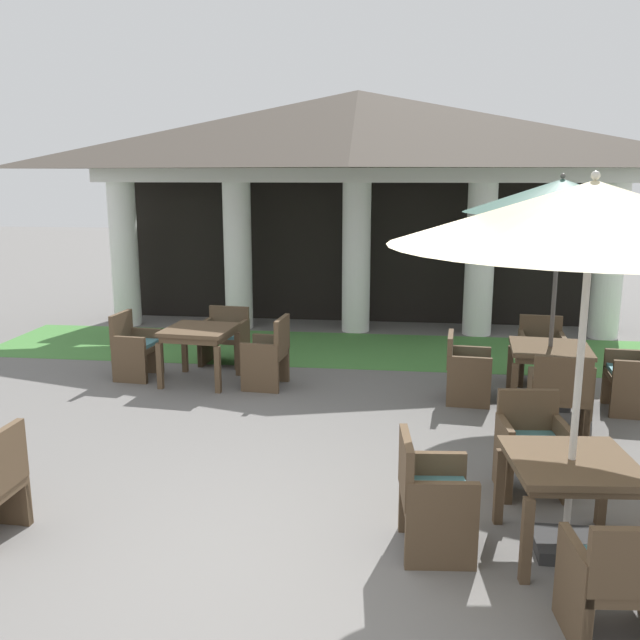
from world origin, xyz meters
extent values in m
plane|color=slate|center=(0.00, 0.00, 0.00)|extent=(60.00, 60.00, 0.00)
cylinder|color=white|center=(-4.26, 7.51, 1.31)|extent=(0.50, 0.50, 2.61)
cylinder|color=white|center=(-2.13, 7.51, 1.31)|extent=(0.50, 0.50, 2.61)
cylinder|color=white|center=(0.00, 7.51, 1.31)|extent=(0.50, 0.50, 2.61)
cylinder|color=white|center=(2.13, 7.51, 1.31)|extent=(0.50, 0.50, 2.61)
cylinder|color=white|center=(4.26, 7.51, 1.31)|extent=(0.50, 0.50, 2.61)
cube|color=white|center=(0.00, 7.51, 2.73)|extent=(9.32, 0.70, 0.24)
pyramid|color=#665B51|center=(0.00, 7.51, 3.49)|extent=(9.72, 2.69, 1.27)
cube|color=black|center=(0.00, 8.41, 1.31)|extent=(9.12, 0.16, 2.61)
cube|color=#47843D|center=(0.00, 6.14, 0.00)|extent=(11.52, 2.24, 0.01)
cube|color=brown|center=(2.59, 3.74, 0.72)|extent=(0.99, 0.99, 0.05)
cube|color=brown|center=(2.59, 3.74, 0.66)|extent=(0.91, 0.91, 0.07)
cube|color=brown|center=(2.13, 3.36, 0.31)|extent=(0.08, 0.08, 0.62)
cube|color=brown|center=(2.97, 3.29, 0.31)|extent=(0.08, 0.08, 0.62)
cube|color=brown|center=(2.21, 4.20, 0.31)|extent=(0.08, 0.08, 0.62)
cube|color=brown|center=(3.05, 4.12, 0.31)|extent=(0.08, 0.08, 0.62)
cube|color=#2D2D2D|center=(2.59, 3.74, 0.04)|extent=(0.47, 0.47, 0.07)
cylinder|color=#4C4742|center=(2.59, 3.74, 1.24)|extent=(0.05, 0.05, 2.47)
cone|color=#33594C|center=(2.59, 3.74, 2.51)|extent=(2.21, 2.21, 0.38)
sphere|color=#4C4742|center=(2.59, 3.74, 2.73)|extent=(0.06, 0.06, 0.06)
cube|color=brown|center=(1.66, 3.83, 0.42)|extent=(0.57, 0.61, 0.07)
cube|color=teal|center=(1.66, 3.83, 0.48)|extent=(0.52, 0.56, 0.05)
cube|color=brown|center=(1.42, 3.85, 0.65)|extent=(0.11, 0.57, 0.39)
cube|color=brown|center=(1.69, 4.09, 0.31)|extent=(0.52, 0.11, 0.63)
cube|color=brown|center=(1.64, 3.57, 0.31)|extent=(0.52, 0.11, 0.63)
cube|color=brown|center=(1.92, 4.06, 0.19)|extent=(0.06, 0.06, 0.38)
cube|color=brown|center=(1.87, 3.55, 0.19)|extent=(0.06, 0.06, 0.38)
cube|color=brown|center=(1.46, 4.10, 0.19)|extent=(0.06, 0.06, 0.38)
cube|color=brown|center=(1.41, 3.60, 0.19)|extent=(0.06, 0.06, 0.38)
cube|color=brown|center=(3.52, 3.66, 0.43)|extent=(0.58, 0.61, 0.07)
cube|color=teal|center=(3.52, 3.66, 0.49)|extent=(0.53, 0.57, 0.05)
cube|color=brown|center=(3.49, 3.40, 0.34)|extent=(0.53, 0.11, 0.69)
cube|color=brown|center=(3.54, 3.92, 0.34)|extent=(0.53, 0.11, 0.69)
cube|color=brown|center=(3.26, 3.43, 0.20)|extent=(0.06, 0.06, 0.40)
cube|color=brown|center=(3.30, 3.94, 0.20)|extent=(0.06, 0.06, 0.40)
cube|color=brown|center=(2.67, 4.67, 0.43)|extent=(0.60, 0.57, 0.07)
cube|color=teal|center=(2.67, 4.67, 0.49)|extent=(0.55, 0.52, 0.05)
cube|color=brown|center=(2.70, 4.91, 0.68)|extent=(0.56, 0.11, 0.42)
cube|color=brown|center=(2.93, 4.65, 0.34)|extent=(0.11, 0.53, 0.68)
cube|color=brown|center=(2.42, 4.69, 0.34)|extent=(0.11, 0.53, 0.68)
cube|color=brown|center=(2.90, 4.42, 0.20)|extent=(0.06, 0.06, 0.40)
cube|color=brown|center=(2.40, 4.46, 0.20)|extent=(0.06, 0.06, 0.40)
cube|color=brown|center=(2.94, 4.88, 0.20)|extent=(0.06, 0.06, 0.40)
cube|color=brown|center=(2.45, 4.92, 0.20)|extent=(0.06, 0.06, 0.40)
cube|color=brown|center=(2.50, 2.82, 0.43)|extent=(0.63, 0.59, 0.07)
cube|color=teal|center=(2.50, 2.82, 0.49)|extent=(0.58, 0.54, 0.05)
cube|color=brown|center=(2.48, 2.57, 0.69)|extent=(0.58, 0.11, 0.47)
cube|color=brown|center=(2.24, 2.84, 0.33)|extent=(0.11, 0.54, 0.67)
cube|color=brown|center=(2.77, 2.79, 0.33)|extent=(0.11, 0.54, 0.67)
cube|color=brown|center=(2.27, 3.08, 0.20)|extent=(0.06, 0.06, 0.39)
cube|color=brown|center=(2.79, 3.04, 0.20)|extent=(0.06, 0.06, 0.39)
cube|color=brown|center=(2.22, 2.60, 0.20)|extent=(0.06, 0.06, 0.39)
cube|color=brown|center=(2.74, 2.55, 0.20)|extent=(0.06, 0.06, 0.39)
cube|color=brown|center=(2.07, 0.41, 0.71)|extent=(0.96, 0.96, 0.05)
cube|color=brown|center=(2.07, 0.41, 0.66)|extent=(0.88, 0.88, 0.06)
cube|color=brown|center=(1.71, -0.03, 0.31)|extent=(0.08, 0.08, 0.63)
cube|color=brown|center=(1.63, 0.78, 0.31)|extent=(0.08, 0.08, 0.63)
cube|color=brown|center=(2.44, 0.86, 0.31)|extent=(0.08, 0.08, 0.63)
cube|color=#2D2D2D|center=(2.07, 0.41, 0.05)|extent=(0.45, 0.45, 0.10)
cylinder|color=beige|center=(2.07, 0.41, 1.22)|extent=(0.05, 0.05, 2.45)
cone|color=beige|center=(2.07, 0.41, 2.49)|extent=(2.74, 2.74, 0.44)
sphere|color=beige|center=(2.07, 0.41, 2.74)|extent=(0.06, 0.06, 0.06)
cube|color=brown|center=(2.16, -0.54, 0.39)|extent=(0.63, 0.56, 0.07)
cube|color=teal|center=(2.16, -0.54, 0.45)|extent=(0.58, 0.51, 0.05)
cube|color=brown|center=(1.89, -0.57, 0.31)|extent=(0.11, 0.51, 0.62)
cube|color=brown|center=(1.87, -0.34, 0.18)|extent=(0.06, 0.06, 0.36)
cube|color=brown|center=(1.92, -0.79, 0.18)|extent=(0.06, 0.06, 0.36)
cube|color=brown|center=(1.12, 0.33, 0.40)|extent=(0.56, 0.61, 0.07)
cube|color=teal|center=(1.12, 0.33, 0.46)|extent=(0.51, 0.56, 0.05)
cube|color=brown|center=(0.89, 0.30, 0.66)|extent=(0.11, 0.57, 0.45)
cube|color=brown|center=(1.09, 0.59, 0.33)|extent=(0.51, 0.11, 0.66)
cube|color=brown|center=(1.14, 0.07, 0.33)|extent=(0.51, 0.11, 0.66)
cube|color=brown|center=(1.32, 0.60, 0.18)|extent=(0.06, 0.06, 0.36)
cube|color=brown|center=(1.37, 0.09, 0.18)|extent=(0.06, 0.06, 0.36)
cube|color=brown|center=(0.87, 0.56, 0.18)|extent=(0.06, 0.06, 0.36)
cube|color=brown|center=(0.92, 0.05, 0.18)|extent=(0.06, 0.06, 0.36)
cube|color=brown|center=(1.99, 1.37, 0.42)|extent=(0.58, 0.53, 0.07)
cube|color=teal|center=(1.99, 1.37, 0.48)|extent=(0.53, 0.49, 0.05)
cube|color=brown|center=(1.96, 1.59, 0.66)|extent=(0.54, 0.11, 0.42)
cube|color=brown|center=(2.23, 1.39, 0.33)|extent=(0.10, 0.49, 0.65)
cube|color=brown|center=(1.74, 1.35, 0.33)|extent=(0.10, 0.49, 0.65)
cube|color=brown|center=(2.24, 1.18, 0.19)|extent=(0.06, 0.06, 0.38)
cube|color=brown|center=(1.77, 1.13, 0.19)|extent=(0.06, 0.06, 0.38)
cube|color=brown|center=(2.21, 1.61, 0.19)|extent=(0.06, 0.06, 0.38)
cube|color=brown|center=(1.73, 1.56, 0.19)|extent=(0.06, 0.06, 0.38)
cube|color=brown|center=(-2.10, 0.05, 0.66)|extent=(0.07, 0.52, 0.47)
cube|color=brown|center=(-2.10, 0.29, 0.18)|extent=(0.06, 0.06, 0.35)
cube|color=brown|center=(-1.85, 4.18, 0.72)|extent=(0.94, 0.94, 0.05)
cube|color=brown|center=(-1.85, 4.18, 0.66)|extent=(0.87, 0.87, 0.08)
cube|color=brown|center=(-2.29, 3.82, 0.31)|extent=(0.08, 0.08, 0.61)
cube|color=brown|center=(-1.49, 3.75, 0.31)|extent=(0.08, 0.08, 0.61)
cube|color=brown|center=(-2.21, 4.62, 0.31)|extent=(0.08, 0.08, 0.61)
cube|color=brown|center=(-1.42, 4.54, 0.31)|extent=(0.08, 0.08, 0.61)
cube|color=brown|center=(-1.77, 5.09, 0.40)|extent=(0.66, 0.59, 0.07)
cube|color=teal|center=(-1.77, 5.09, 0.46)|extent=(0.61, 0.55, 0.05)
cube|color=brown|center=(-1.74, 5.34, 0.63)|extent=(0.61, 0.12, 0.39)
cube|color=brown|center=(-1.48, 5.06, 0.32)|extent=(0.11, 0.54, 0.64)
cube|color=brown|center=(-2.05, 5.12, 0.32)|extent=(0.11, 0.54, 0.64)
cube|color=brown|center=(-1.51, 4.82, 0.18)|extent=(0.06, 0.06, 0.36)
cube|color=brown|center=(-2.07, 4.87, 0.18)|extent=(0.06, 0.06, 0.36)
cube|color=brown|center=(-1.47, 5.31, 0.18)|extent=(0.06, 0.06, 0.36)
cube|color=brown|center=(-2.02, 5.36, 0.18)|extent=(0.06, 0.06, 0.36)
cube|color=brown|center=(-2.76, 4.27, 0.42)|extent=(0.54, 0.59, 0.07)
cube|color=teal|center=(-2.76, 4.27, 0.48)|extent=(0.49, 0.54, 0.05)
cube|color=brown|center=(-2.98, 4.29, 0.68)|extent=(0.11, 0.55, 0.45)
cube|color=brown|center=(-2.74, 4.52, 0.32)|extent=(0.49, 0.11, 0.64)
cube|color=brown|center=(-2.78, 4.01, 0.32)|extent=(0.49, 0.11, 0.64)
cube|color=brown|center=(-2.52, 4.49, 0.19)|extent=(0.06, 0.06, 0.39)
cube|color=brown|center=(-2.57, 4.00, 0.19)|extent=(0.06, 0.06, 0.39)
cube|color=brown|center=(-2.95, 4.53, 0.19)|extent=(0.06, 0.06, 0.39)
cube|color=brown|center=(-3.00, 4.04, 0.19)|extent=(0.06, 0.06, 0.39)
cube|color=brown|center=(-0.94, 4.10, 0.43)|extent=(0.55, 0.60, 0.07)
cube|color=teal|center=(-0.94, 4.10, 0.49)|extent=(0.51, 0.56, 0.05)
cube|color=brown|center=(-0.71, 4.08, 0.70)|extent=(0.11, 0.56, 0.47)
cube|color=brown|center=(-0.97, 3.84, 0.32)|extent=(0.50, 0.11, 0.64)
cube|color=brown|center=(-0.92, 4.36, 0.32)|extent=(0.50, 0.11, 0.64)
cube|color=brown|center=(-1.19, 3.87, 0.20)|extent=(0.06, 0.06, 0.40)
cube|color=brown|center=(-1.14, 4.37, 0.20)|extent=(0.06, 0.06, 0.40)
cube|color=brown|center=(-0.75, 3.83, 0.20)|extent=(0.06, 0.06, 0.40)
cube|color=brown|center=(-0.70, 4.33, 0.20)|extent=(0.06, 0.06, 0.40)
camera|label=1|loc=(0.83, -4.35, 2.75)|focal=38.08mm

